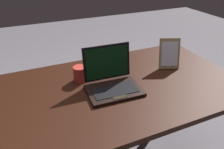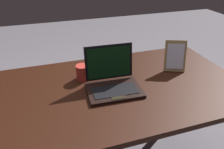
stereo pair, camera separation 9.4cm
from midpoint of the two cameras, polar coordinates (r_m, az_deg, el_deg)
desk at (r=1.27m, az=4.21°, el=-6.20°), size 1.40×0.80×0.72m
laptop_front at (r=1.17m, az=2.46°, el=-1.97°), size 0.30×0.24×0.22m
photo_frame at (r=1.41m, az=18.09°, el=4.55°), size 0.14×0.11×0.19m
coffee_mug at (r=1.27m, az=-5.57°, el=0.54°), size 0.11×0.08×0.09m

